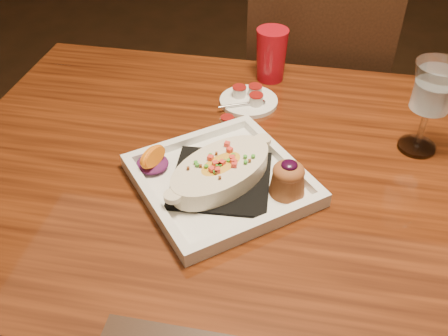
% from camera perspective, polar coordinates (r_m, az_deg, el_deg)
% --- Properties ---
extents(table, '(1.50, 0.90, 0.75)m').
position_cam_1_polar(table, '(1.08, 8.84, -4.47)').
color(table, maroon).
rests_on(table, floor).
extents(chair_far, '(0.42, 0.42, 0.93)m').
position_cam_1_polar(chair_far, '(1.67, 9.90, 6.89)').
color(chair_far, black).
rests_on(chair_far, floor).
extents(plate, '(0.42, 0.42, 0.08)m').
position_cam_1_polar(plate, '(0.95, 0.18, -0.88)').
color(plate, white).
rests_on(plate, table).
extents(goblet, '(0.10, 0.10, 0.20)m').
position_cam_1_polar(goblet, '(1.07, 22.79, 7.97)').
color(goblet, silver).
rests_on(goblet, table).
extents(saucer, '(0.14, 0.14, 0.09)m').
position_cam_1_polar(saucer, '(1.21, 2.81, 7.86)').
color(saucer, white).
rests_on(saucer, table).
extents(creamer_loose, '(0.03, 0.03, 0.02)m').
position_cam_1_polar(creamer_loose, '(1.13, 0.37, 5.37)').
color(creamer_loose, silver).
rests_on(creamer_loose, table).
extents(red_tumbler, '(0.08, 0.08, 0.13)m').
position_cam_1_polar(red_tumbler, '(1.29, 5.43, 12.74)').
color(red_tumbler, '#A80C18').
rests_on(red_tumbler, table).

